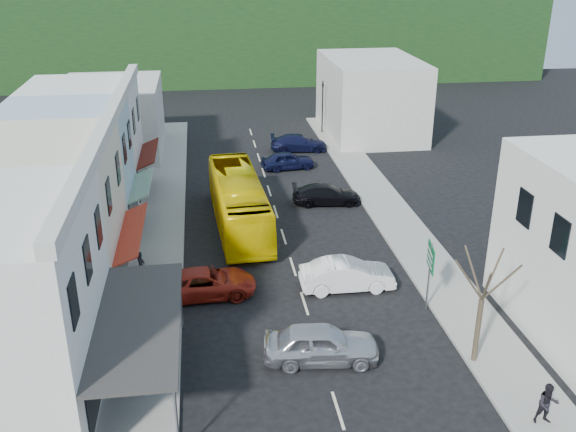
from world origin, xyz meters
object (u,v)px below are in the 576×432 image
object	(u,v)px
car_silver	(321,346)
car_red	(206,283)
street_tree	(482,299)
traffic_signal	(322,108)
pedestrian_left	(141,265)
direction_sign	(429,277)
bus	(239,203)
car_white	(347,277)
pedestrian_right	(548,404)

from	to	relation	value
car_silver	car_red	distance (m)	7.84
street_tree	traffic_signal	bearing A→B (deg)	89.60
car_silver	pedestrian_left	distance (m)	11.42
direction_sign	street_tree	size ratio (longest dim) A/B	0.57
street_tree	bus	bearing A→B (deg)	119.45
bus	pedestrian_left	size ratio (longest dim) A/B	6.82
direction_sign	car_red	bearing A→B (deg)	174.95
car_white	car_red	bearing A→B (deg)	87.94
car_red	pedestrian_right	xyz separation A→B (m)	(12.17, -11.35, 0.30)
pedestrian_left	car_silver	bearing A→B (deg)	-125.82
pedestrian_right	car_white	bearing A→B (deg)	119.79
car_silver	pedestrian_right	distance (m)	9.02
pedestrian_left	pedestrian_right	xyz separation A→B (m)	(15.49, -13.21, 0.00)
bus	car_red	bearing A→B (deg)	-107.84
direction_sign	bus	bearing A→B (deg)	136.24
street_tree	car_white	bearing A→B (deg)	119.52
car_red	street_tree	distance (m)	13.53
pedestrian_left	street_tree	bearing A→B (deg)	-112.93
bus	street_tree	distance (m)	18.20
car_silver	street_tree	size ratio (longest dim) A/B	0.71
pedestrian_right	direction_sign	world-z (taller)	direction_sign
pedestrian_right	bus	bearing A→B (deg)	122.16
car_red	bus	bearing A→B (deg)	-17.01
pedestrian_left	direction_sign	size ratio (longest dim) A/B	0.48
direction_sign	street_tree	world-z (taller)	street_tree
traffic_signal	car_white	bearing A→B (deg)	81.78
bus	pedestrian_left	world-z (taller)	bus
bus	car_red	xyz separation A→B (m)	(-2.24, -8.51, -0.85)
bus	direction_sign	xyz separation A→B (m)	(8.37, -11.31, 0.21)
car_silver	car_red	xyz separation A→B (m)	(-4.74, 6.24, 0.00)
pedestrian_right	direction_sign	bearing A→B (deg)	105.94
bus	pedestrian_right	size ratio (longest dim) A/B	6.82
car_white	direction_sign	bearing A→B (deg)	-125.91
car_red	traffic_signal	size ratio (longest dim) A/B	0.93
car_white	direction_sign	xyz separation A→B (m)	(3.40, -2.50, 1.06)
car_red	direction_sign	xyz separation A→B (m)	(10.61, -2.80, 1.06)
car_silver	street_tree	bearing A→B (deg)	-93.41
car_silver	car_red	size ratio (longest dim) A/B	0.96
pedestrian_right	traffic_signal	distance (m)	40.40
street_tree	car_red	bearing A→B (deg)	146.86
pedestrian_left	direction_sign	bearing A→B (deg)	-99.14
car_red	street_tree	size ratio (longest dim) A/B	0.75
pedestrian_left	traffic_signal	distance (m)	30.93
bus	traffic_signal	distance (m)	22.48
direction_sign	traffic_signal	xyz separation A→B (m)	(0.80, 31.81, 0.72)
car_silver	pedestrian_left	size ratio (longest dim) A/B	2.59
car_red	pedestrian_left	distance (m)	3.81
car_silver	direction_sign	xyz separation A→B (m)	(5.87, 3.44, 1.06)
pedestrian_right	traffic_signal	bearing A→B (deg)	96.67
pedestrian_left	pedestrian_right	bearing A→B (deg)	-121.12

